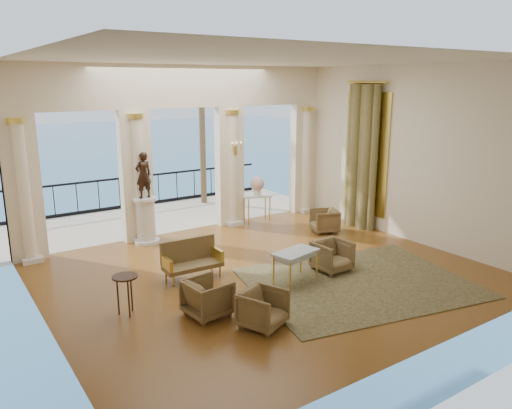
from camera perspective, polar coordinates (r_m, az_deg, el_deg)
floor at (r=10.98m, az=1.23°, el=-7.90°), size 9.00×9.00×0.00m
room_walls at (r=9.38m, az=5.28°, el=6.50°), size 9.00×9.00×9.00m
arcade at (r=13.57m, az=-8.14°, el=7.45°), size 9.00×0.56×4.50m
terrace at (r=15.84m, az=-10.96°, el=-1.45°), size 10.00×3.60×0.10m
balustrade at (r=17.18m, az=-13.14°, el=1.21°), size 9.00×0.06×1.03m
palm_tree at (r=16.87m, az=-6.31°, el=13.87°), size 2.00×2.00×4.50m
curtain at (r=14.29m, az=11.95°, el=5.32°), size 0.33×1.40×4.09m
window_frame at (r=14.41m, az=12.48°, el=5.69°), size 0.04×1.60×3.40m
wall_sconce at (r=14.01m, az=-2.34°, el=6.31°), size 0.30×0.11×0.33m
rug at (r=10.70m, az=11.66°, el=-8.74°), size 5.03×4.27×0.02m
armchair_a at (r=8.63m, az=0.79°, el=-11.64°), size 0.89×0.87×0.71m
armchair_b at (r=11.14m, az=8.69°, el=-5.67°), size 0.75×0.70×0.75m
armchair_c at (r=13.93m, az=7.84°, el=-1.73°), size 0.86×0.88×0.71m
armchair_d at (r=9.04m, az=-5.54°, el=-10.34°), size 0.76×0.80×0.75m
settee at (r=10.75m, az=-7.43°, el=-6.17°), size 1.27×0.58×0.83m
game_table at (r=10.40m, az=4.58°, el=-5.71°), size 1.06×0.72×0.67m
pedestal at (r=13.14m, az=-12.46°, el=-1.89°), size 0.65×0.65×1.20m
statue at (r=12.87m, az=-12.74°, el=3.29°), size 0.45×0.33×1.17m
console_table at (r=14.74m, az=0.13°, el=0.53°), size 0.91×0.62×0.81m
urn at (r=14.64m, az=0.13°, el=2.27°), size 0.42×0.42×0.56m
side_table at (r=9.23m, az=-14.74°, el=-8.50°), size 0.45×0.45×0.74m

